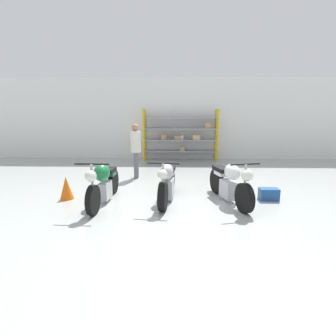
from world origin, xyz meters
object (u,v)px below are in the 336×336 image
(person_browsing, at_px, (136,146))
(toolbox, at_px, (269,194))
(shelving_rack, at_px, (181,135))
(motorcycle_green, at_px, (104,182))
(motorcycle_white, at_px, (230,182))
(motorcycle_silver, at_px, (167,182))
(traffic_cone, at_px, (66,188))

(person_browsing, xyz_separation_m, toolbox, (3.47, -2.12, -0.87))
(shelving_rack, height_order, motorcycle_green, shelving_rack)
(motorcycle_green, bearing_deg, shelving_rack, 164.73)
(person_browsing, bearing_deg, motorcycle_white, 135.23)
(shelving_rack, height_order, motorcycle_silver, shelving_rack)
(shelving_rack, height_order, toolbox, shelving_rack)
(motorcycle_silver, distance_m, toolbox, 2.43)
(motorcycle_white, xyz_separation_m, traffic_cone, (-3.85, 0.10, -0.19))
(traffic_cone, bearing_deg, motorcycle_white, -1.41)
(toolbox, bearing_deg, person_browsing, 148.64)
(traffic_cone, bearing_deg, toolbox, 0.96)
(person_browsing, bearing_deg, motorcycle_green, 79.20)
(motorcycle_silver, bearing_deg, toolbox, 97.95)
(motorcycle_green, xyz_separation_m, motorcycle_white, (2.87, 0.17, -0.02))
(motorcycle_green, xyz_separation_m, motorcycle_silver, (1.43, 0.25, -0.06))
(toolbox, xyz_separation_m, traffic_cone, (-4.83, -0.08, 0.14))
(toolbox, height_order, traffic_cone, traffic_cone)
(motorcycle_silver, bearing_deg, traffic_cone, -84.69)
(person_browsing, bearing_deg, shelving_rack, -115.56)
(motorcycle_silver, xyz_separation_m, person_browsing, (-1.06, 2.21, 0.58))
(shelving_rack, xyz_separation_m, traffic_cone, (-2.84, -5.66, -0.84))
(motorcycle_white, relative_size, traffic_cone, 3.68)
(motorcycle_white, bearing_deg, motorcycle_silver, -107.71)
(shelving_rack, height_order, person_browsing, shelving_rack)
(shelving_rack, relative_size, motorcycle_green, 1.54)
(motorcycle_silver, distance_m, person_browsing, 2.52)
(shelving_rack, bearing_deg, motorcycle_silver, -94.32)
(motorcycle_green, height_order, toolbox, motorcycle_green)
(shelving_rack, relative_size, motorcycle_white, 1.62)
(motorcycle_white, bearing_deg, toolbox, 85.69)
(person_browsing, height_order, toolbox, person_browsing)
(motorcycle_white, bearing_deg, traffic_cone, -105.94)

